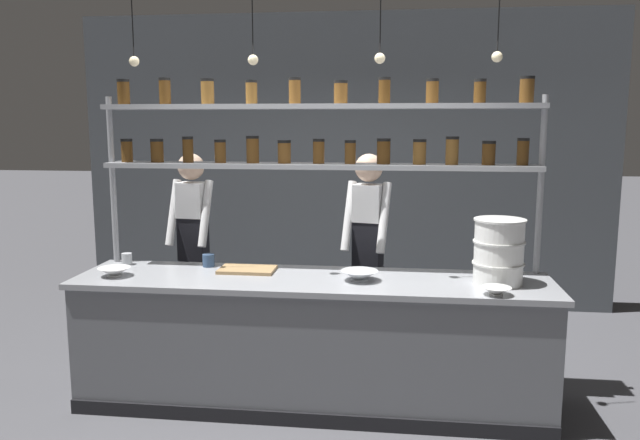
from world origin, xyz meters
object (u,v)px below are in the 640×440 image
(serving_cup_by_board, at_px, (127,259))
(chef_center, at_px, (368,245))
(container_stack, at_px, (499,251))
(cutting_board, at_px, (247,270))
(serving_cup_front, at_px, (209,260))
(spice_shelf_unit, at_px, (318,142))
(chef_left, at_px, (193,240))
(prep_bowl_center_front, at_px, (114,272))
(prep_bowl_center_back, at_px, (496,291))
(prep_bowl_near_left, at_px, (360,276))

(serving_cup_by_board, bearing_deg, chef_center, 15.77)
(container_stack, height_order, cutting_board, container_stack)
(serving_cup_front, bearing_deg, chef_center, 23.07)
(spice_shelf_unit, relative_size, container_stack, 7.27)
(chef_center, bearing_deg, serving_cup_front, -143.05)
(spice_shelf_unit, relative_size, chef_left, 1.84)
(prep_bowl_center_front, distance_m, serving_cup_front, 0.68)
(chef_left, distance_m, serving_cup_by_board, 0.68)
(chef_center, relative_size, prep_bowl_center_back, 9.22)
(cutting_board, xyz_separation_m, prep_bowl_center_back, (1.70, -0.43, 0.01))
(spice_shelf_unit, xyz_separation_m, serving_cup_by_board, (-1.45, -0.09, -0.89))
(serving_cup_front, height_order, serving_cup_by_board, serving_cup_front)
(container_stack, bearing_deg, chef_center, 140.55)
(prep_bowl_center_front, height_order, serving_cup_by_board, serving_cup_by_board)
(prep_bowl_center_back, distance_m, serving_cup_by_board, 2.71)
(container_stack, relative_size, prep_bowl_center_back, 2.32)
(cutting_board, height_order, prep_bowl_near_left, prep_bowl_near_left)
(prep_bowl_near_left, bearing_deg, chef_left, 149.36)
(chef_center, height_order, prep_bowl_center_back, chef_center)
(prep_bowl_center_front, bearing_deg, cutting_board, 16.26)
(container_stack, distance_m, cutting_board, 1.77)
(serving_cup_front, bearing_deg, chef_left, 118.23)
(prep_bowl_near_left, bearing_deg, container_stack, 2.23)
(spice_shelf_unit, height_order, serving_cup_front, spice_shelf_unit)
(prep_bowl_center_back, bearing_deg, prep_bowl_near_left, 163.74)
(chef_left, xyz_separation_m, cutting_board, (0.64, -0.69, -0.08))
(chef_left, height_order, container_stack, chef_left)
(spice_shelf_unit, height_order, prep_bowl_center_front, spice_shelf_unit)
(chef_left, bearing_deg, serving_cup_by_board, -112.34)
(chef_center, relative_size, prep_bowl_near_left, 6.77)
(chef_left, bearing_deg, serving_cup_front, -55.68)
(prep_bowl_center_front, distance_m, prep_bowl_center_back, 2.60)
(chef_center, relative_size, serving_cup_by_board, 19.95)
(chef_center, bearing_deg, chef_left, -169.45)
(chef_left, height_order, prep_bowl_center_back, chef_left)
(spice_shelf_unit, relative_size, prep_bowl_near_left, 12.40)
(spice_shelf_unit, bearing_deg, container_stack, -14.68)
(prep_bowl_near_left, distance_m, serving_cup_front, 1.18)
(cutting_board, relative_size, prep_bowl_center_back, 2.11)
(spice_shelf_unit, relative_size, serving_cup_by_board, 36.53)
(spice_shelf_unit, height_order, container_stack, spice_shelf_unit)
(spice_shelf_unit, distance_m, prep_bowl_center_back, 1.63)
(spice_shelf_unit, distance_m, serving_cup_by_board, 1.70)
(chef_left, relative_size, prep_bowl_near_left, 6.73)
(cutting_board, relative_size, prep_bowl_center_front, 1.77)
(chef_left, relative_size, serving_cup_front, 18.38)
(cutting_board, bearing_deg, prep_bowl_center_front, -163.74)
(container_stack, distance_m, prep_bowl_center_front, 2.65)
(prep_bowl_near_left, xyz_separation_m, serving_cup_front, (-1.15, 0.28, 0.01))
(prep_bowl_center_front, distance_m, serving_cup_by_board, 0.36)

